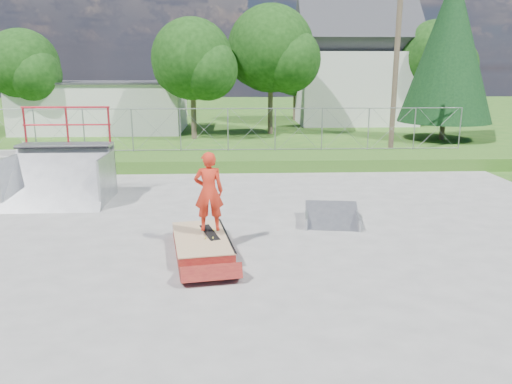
% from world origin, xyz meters
% --- Properties ---
extents(ground, '(120.00, 120.00, 0.00)m').
position_xyz_m(ground, '(0.00, 0.00, 0.00)').
color(ground, '#2A5F1B').
rests_on(ground, ground).
extents(concrete_pad, '(20.00, 16.00, 0.04)m').
position_xyz_m(concrete_pad, '(0.00, 0.00, 0.02)').
color(concrete_pad, gray).
rests_on(concrete_pad, ground).
extents(grass_berm, '(24.00, 3.00, 0.50)m').
position_xyz_m(grass_berm, '(0.00, 9.50, 0.25)').
color(grass_berm, '#2A5F1B').
rests_on(grass_berm, ground).
extents(grind_box, '(1.52, 2.53, 0.35)m').
position_xyz_m(grind_box, '(-0.50, -0.22, 0.18)').
color(grind_box, maroon).
rests_on(grind_box, concrete_pad).
extents(quarter_pipe, '(2.78, 2.36, 2.78)m').
position_xyz_m(quarter_pipe, '(-4.90, 3.99, 1.39)').
color(quarter_pipe, gray).
rests_on(quarter_pipe, concrete_pad).
extents(flat_bank_ramp, '(1.55, 1.63, 0.42)m').
position_xyz_m(flat_bank_ramp, '(2.73, 1.62, 0.21)').
color(flat_bank_ramp, gray).
rests_on(flat_bank_ramp, concrete_pad).
extents(skateboard, '(0.49, 0.82, 0.13)m').
position_xyz_m(skateboard, '(-0.32, -0.11, 0.40)').
color(skateboard, black).
rests_on(skateboard, grind_box).
extents(skater, '(0.66, 0.46, 1.74)m').
position_xyz_m(skater, '(-0.32, -0.11, 1.27)').
color(skater, red).
rests_on(skater, grind_box).
extents(concrete_stairs, '(1.50, 1.60, 0.80)m').
position_xyz_m(concrete_stairs, '(-8.50, 8.70, 0.40)').
color(concrete_stairs, gray).
rests_on(concrete_stairs, ground).
extents(chain_link_fence, '(20.00, 0.06, 1.80)m').
position_xyz_m(chain_link_fence, '(0.00, 10.50, 1.40)').
color(chain_link_fence, gray).
rests_on(chain_link_fence, grass_berm).
extents(utility_building_flat, '(10.00, 6.00, 3.00)m').
position_xyz_m(utility_building_flat, '(-8.00, 22.00, 1.50)').
color(utility_building_flat, silver).
rests_on(utility_building_flat, ground).
extents(gable_house, '(8.40, 6.08, 8.94)m').
position_xyz_m(gable_house, '(9.00, 26.00, 3.84)').
color(gable_house, silver).
rests_on(gable_house, ground).
extents(utility_pole, '(0.24, 0.24, 8.00)m').
position_xyz_m(utility_pole, '(7.50, 12.00, 4.00)').
color(utility_pole, brown).
rests_on(utility_pole, ground).
extents(tree_left_near, '(4.76, 4.48, 6.65)m').
position_xyz_m(tree_left_near, '(-1.75, 17.83, 4.24)').
color(tree_left_near, brown).
rests_on(tree_left_near, ground).
extents(tree_center, '(5.44, 5.12, 7.60)m').
position_xyz_m(tree_center, '(2.78, 19.81, 4.85)').
color(tree_center, brown).
rests_on(tree_center, ground).
extents(tree_left_far, '(4.42, 4.16, 6.18)m').
position_xyz_m(tree_left_far, '(-11.77, 19.85, 3.94)').
color(tree_left_far, brown).
rests_on(tree_left_far, ground).
extents(tree_right_far, '(5.10, 4.80, 7.12)m').
position_xyz_m(tree_right_far, '(14.27, 23.82, 4.54)').
color(tree_right_far, brown).
rests_on(tree_right_far, ground).
extents(tree_back_mid, '(4.08, 3.84, 5.70)m').
position_xyz_m(tree_back_mid, '(5.21, 27.86, 3.63)').
color(tree_back_mid, brown).
rests_on(tree_back_mid, ground).
extents(conifer_tree, '(5.04, 5.04, 9.10)m').
position_xyz_m(conifer_tree, '(12.00, 17.00, 5.05)').
color(conifer_tree, brown).
rests_on(conifer_tree, ground).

